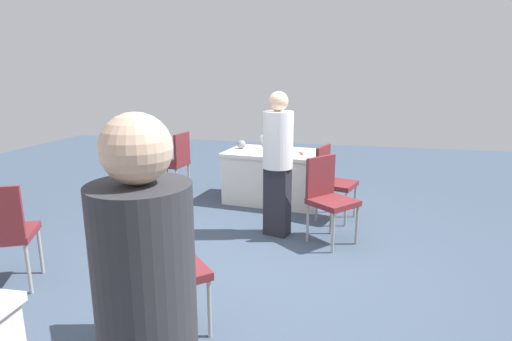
# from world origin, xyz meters

# --- Properties ---
(ground_plane) EXTENTS (14.40, 14.40, 0.00)m
(ground_plane) POSITION_xyz_m (0.00, 0.00, 0.00)
(ground_plane) COLOR #3D4C60
(table_foreground) EXTENTS (1.50, 1.03, 0.74)m
(table_foreground) POSITION_xyz_m (0.24, -2.10, 0.37)
(table_foreground) COLOR silver
(table_foreground) RESTS_ON ground
(chair_tucked_left) EXTENTS (0.49, 0.49, 0.97)m
(chair_tucked_left) POSITION_xyz_m (1.80, -2.06, 0.56)
(chair_tucked_left) COLOR #9E9993
(chair_tucked_left) RESTS_ON ground
(chair_tucked_right) EXTENTS (0.62, 0.62, 0.96)m
(chair_tucked_right) POSITION_xyz_m (0.42, 1.24, 0.55)
(chair_tucked_right) COLOR #9E9993
(chair_tucked_right) RESTS_ON ground
(chair_aisle) EXTENTS (0.62, 0.62, 0.95)m
(chair_aisle) POSITION_xyz_m (-0.60, -0.76, 0.55)
(chair_aisle) COLOR #9E9993
(chair_aisle) RESTS_ON ground
(chair_by_pillar) EXTENTS (0.59, 0.59, 0.97)m
(chair_by_pillar) POSITION_xyz_m (2.02, 0.96, 0.56)
(chair_by_pillar) COLOR #9E9993
(chair_by_pillar) RESTS_ON ground
(chair_back_row) EXTENTS (0.55, 0.55, 0.94)m
(chair_back_row) POSITION_xyz_m (-0.60, -1.53, 0.54)
(chair_back_row) COLOR #9E9993
(chair_back_row) RESTS_ON ground
(person_presenter) EXTENTS (0.48, 0.48, 1.74)m
(person_presenter) POSITION_xyz_m (-0.17, 2.53, 0.98)
(person_presenter) COLOR #26262D
(person_presenter) RESTS_ON ground
(person_organiser) EXTENTS (0.42, 0.42, 1.66)m
(person_organiser) POSITION_xyz_m (-0.02, -0.82, 0.92)
(person_organiser) COLOR #26262D
(person_organiser) RESTS_ON ground
(laptop_silver) EXTENTS (0.34, 0.31, 0.21)m
(laptop_silver) POSITION_xyz_m (0.36, -2.21, 0.78)
(laptop_silver) COLOR silver
(laptop_silver) RESTS_ON table_foreground
(yarn_ball) EXTENTS (0.13, 0.13, 0.13)m
(yarn_ball) POSITION_xyz_m (0.78, -2.20, 0.81)
(yarn_ball) COLOR gray
(yarn_ball) RESTS_ON table_foreground
(scissors_red) EXTENTS (0.08, 0.18, 0.01)m
(scissors_red) POSITION_xyz_m (-0.14, -2.01, 0.75)
(scissors_red) COLOR red
(scissors_red) RESTS_ON table_foreground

